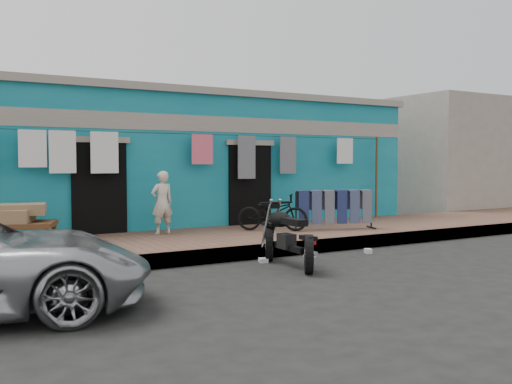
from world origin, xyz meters
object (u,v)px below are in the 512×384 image
(seated_person, at_px, (162,203))
(motorcycle, at_px, (288,235))
(jeans_rack, at_px, (334,209))
(bicycle, at_px, (272,208))

(seated_person, relative_size, motorcycle, 0.78)
(seated_person, distance_m, jeans_rack, 3.68)
(bicycle, distance_m, motorcycle, 2.82)
(motorcycle, height_order, jeans_rack, jeans_rack)
(seated_person, bearing_deg, motorcycle, 101.72)
(bicycle, bearing_deg, motorcycle, -167.64)
(seated_person, xyz_separation_m, jeans_rack, (3.50, -1.12, -0.20))
(bicycle, xyz_separation_m, jeans_rack, (1.31, -0.44, -0.04))
(seated_person, distance_m, bicycle, 2.30)
(seated_person, height_order, jeans_rack, seated_person)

